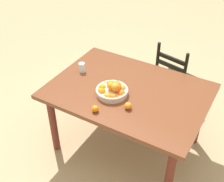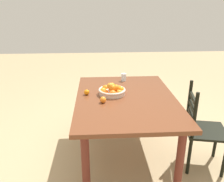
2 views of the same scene
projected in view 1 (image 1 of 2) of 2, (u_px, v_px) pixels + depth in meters
ground_plane at (126, 144)px, 3.28m from camera, size 12.00×12.00×0.00m
dining_table at (128, 97)px, 2.88m from camera, size 1.50×1.08×0.76m
chair_near_window at (174, 81)px, 3.48m from camera, size 0.49×0.49×0.94m
fruit_bowl at (112, 90)px, 2.73m from camera, size 0.30×0.30×0.15m
orange_loose_0 at (95, 109)px, 2.54m from camera, size 0.06×0.06×0.06m
orange_loose_1 at (128, 106)px, 2.57m from camera, size 0.06×0.06×0.06m
drinking_glass at (82, 67)px, 3.04m from camera, size 0.06×0.06×0.10m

